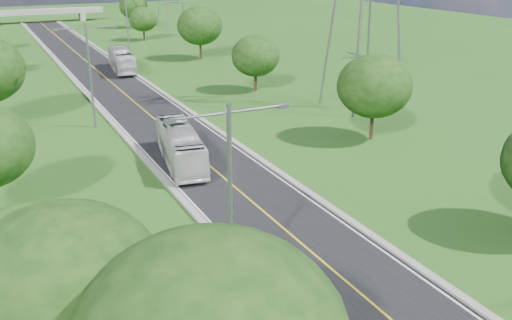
{
  "coord_description": "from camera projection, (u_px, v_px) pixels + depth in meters",
  "views": [
    {
      "loc": [
        -15.59,
        -10.13,
        16.2
      ],
      "look_at": [
        0.37,
        22.22,
        3.0
      ],
      "focal_mm": 40.0,
      "sensor_mm": 36.0,
      "label": 1
    }
  ],
  "objects": [
    {
      "name": "tree_re",
      "position": [
        143.0,
        19.0,
        109.43
      ],
      "size": [
        5.46,
        5.46,
        6.35
      ],
      "color": "black",
      "rests_on": "ground"
    },
    {
      "name": "streetlight_mid_left",
      "position": [
        89.0,
        67.0,
        53.94
      ],
      "size": [
        5.9,
        0.25,
        10.0
      ],
      "color": "slate",
      "rests_on": "ground"
    },
    {
      "name": "speed_limit_sign",
      "position": [
        228.0,
        115.0,
        54.17
      ],
      "size": [
        0.55,
        0.09,
        2.4
      ],
      "color": "slate",
      "rests_on": "ground"
    },
    {
      "name": "tree_rd",
      "position": [
        200.0,
        26.0,
        89.83
      ],
      "size": [
        7.14,
        7.14,
        8.3
      ],
      "color": "black",
      "rests_on": "ground"
    },
    {
      "name": "bus_outbound",
      "position": [
        122.0,
        60.0,
        81.47
      ],
      "size": [
        3.85,
        11.36,
        3.1
      ],
      "primitive_type": "imported",
      "rotation": [
        0.0,
        0.0,
        3.03
      ],
      "color": "silver",
      "rests_on": "road"
    },
    {
      "name": "overpass",
      "position": [
        39.0,
        13.0,
        137.65
      ],
      "size": [
        30.0,
        3.0,
        3.2
      ],
      "color": "gray",
      "rests_on": "ground"
    },
    {
      "name": "ground",
      "position": [
        120.0,
        90.0,
        71.1
      ],
      "size": [
        260.0,
        260.0,
        0.0
      ],
      "primitive_type": "plane",
      "color": "#275718",
      "rests_on": "ground"
    },
    {
      "name": "streetlight_near_left",
      "position": [
        230.0,
        189.0,
        26.14
      ],
      "size": [
        5.9,
        0.25,
        10.0
      ],
      "color": "slate",
      "rests_on": "ground"
    },
    {
      "name": "streetlight_far_right",
      "position": [
        127.0,
        23.0,
        86.71
      ],
      "size": [
        5.9,
        0.25,
        10.0
      ],
      "color": "slate",
      "rests_on": "ground"
    },
    {
      "name": "tree_rf",
      "position": [
        134.0,
        7.0,
        127.52
      ],
      "size": [
        6.3,
        6.3,
        7.33
      ],
      "color": "black",
      "rests_on": "ground"
    },
    {
      "name": "road",
      "position": [
        109.0,
        80.0,
        76.15
      ],
      "size": [
        8.0,
        150.0,
        0.06
      ],
      "primitive_type": "cube",
      "color": "black",
      "rests_on": "ground"
    },
    {
      "name": "tree_rc",
      "position": [
        256.0,
        56.0,
        69.11
      ],
      "size": [
        5.88,
        5.88,
        6.84
      ],
      "color": "black",
      "rests_on": "ground"
    },
    {
      "name": "curb_left",
      "position": [
        76.0,
        83.0,
        74.35
      ],
      "size": [
        0.5,
        150.0,
        0.22
      ],
      "primitive_type": "cube",
      "color": "gray",
      "rests_on": "ground"
    },
    {
      "name": "tree_rb",
      "position": [
        374.0,
        86.0,
        50.78
      ],
      "size": [
        6.72,
        6.72,
        7.82
      ],
      "color": "black",
      "rests_on": "ground"
    },
    {
      "name": "bus_inbound",
      "position": [
        180.0,
        146.0,
        45.74
      ],
      "size": [
        4.24,
        11.02,
        3.0
      ],
      "primitive_type": "imported",
      "rotation": [
        0.0,
        0.0,
        -0.16
      ],
      "color": "silver",
      "rests_on": "road"
    },
    {
      "name": "tree_la",
      "position": [
        65.0,
        288.0,
        19.68
      ],
      "size": [
        7.14,
        7.14,
        8.3
      ],
      "color": "black",
      "rests_on": "ground"
    },
    {
      "name": "curb_right",
      "position": [
        140.0,
        77.0,
        77.89
      ],
      "size": [
        0.5,
        150.0,
        0.22
      ],
      "primitive_type": "cube",
      "color": "gray",
      "rests_on": "ground"
    }
  ]
}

